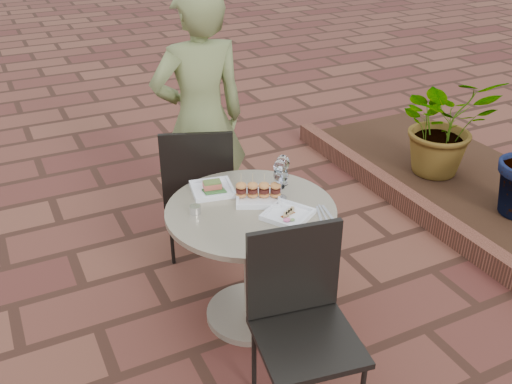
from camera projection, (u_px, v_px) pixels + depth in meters
name	position (u px, v px, depth m)	size (l,w,h in m)	color
ground	(232.00, 287.00, 3.57)	(60.00, 60.00, 0.00)	brown
cafe_table	(251.00, 247.00, 3.10)	(0.90, 0.90, 0.73)	gray
chair_far	(198.00, 182.00, 3.62)	(0.57, 0.57, 0.93)	black
chair_near	(301.00, 311.00, 2.55)	(0.51, 0.51, 0.93)	black
diner	(200.00, 121.00, 3.69)	(0.63, 0.41, 1.73)	olive
plate_salmon	(212.00, 189.00, 3.13)	(0.26, 0.26, 0.06)	white
plate_sliders	(258.00, 193.00, 3.05)	(0.31, 0.31, 0.15)	white
plate_tuna	(288.00, 214.00, 2.90)	(0.30, 0.30, 0.03)	white
wine_glass_right	(281.00, 176.00, 3.01)	(0.08, 0.08, 0.19)	white
wine_glass_mid	(280.00, 168.00, 3.13)	(0.07, 0.07, 0.17)	white
wine_glass_far	(283.00, 164.00, 3.16)	(0.08, 0.08, 0.18)	white
steel_ramekin	(195.00, 210.00, 2.93)	(0.06, 0.06, 0.04)	silver
cutlery_set	(324.00, 215.00, 2.92)	(0.10, 0.21, 0.00)	silver
planter_curb	(405.00, 199.00, 4.39)	(0.12, 3.00, 0.15)	brown
mulch_bed	(472.00, 185.00, 4.68)	(1.30, 3.00, 0.06)	black
potted_plant_a	(445.00, 124.00, 4.64)	(0.78, 0.67, 0.86)	#33662D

